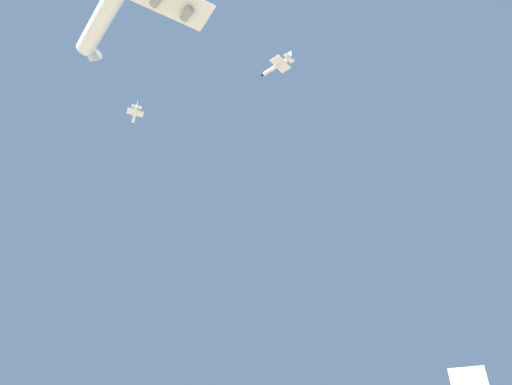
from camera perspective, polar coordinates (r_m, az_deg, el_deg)
The scene contains 2 objects.
chase_jet_lead at distance 220.40m, azimuth -16.32°, elevation 10.29°, with size 15.17×9.02×4.00m.
chase_jet_left_wing at distance 165.45m, azimuth 2.93°, elevation 17.01°, with size 15.30×8.56×4.00m.
Camera 1 is at (-51.16, 83.54, 3.02)m, focal length 29.09 mm.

